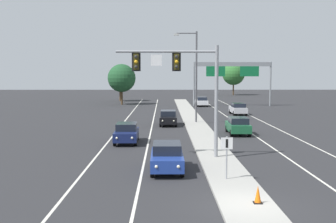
{
  "coord_description": "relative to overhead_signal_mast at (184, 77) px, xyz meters",
  "views": [
    {
      "loc": [
        -3.48,
        -17.62,
        5.57
      ],
      "look_at": [
        -3.2,
        9.23,
        3.2
      ],
      "focal_mm": 46.43,
      "sensor_mm": 36.0,
      "label": 1
    }
  ],
  "objects": [
    {
      "name": "median_sign_post",
      "position": [
        1.89,
        -5.97,
        -3.71
      ],
      "size": [
        0.6,
        0.1,
        2.2
      ],
      "color": "gray",
      "rests_on": "median_island"
    },
    {
      "name": "tree_far_left_c",
      "position": [
        -10.01,
        59.19,
        -0.81
      ],
      "size": [
        4.75,
        4.75,
        6.88
      ],
      "color": "#4C3823",
      "rests_on": "ground"
    },
    {
      "name": "ground_plane",
      "position": [
        2.13,
        -10.25,
        -5.3
      ],
      "size": [
        260.0,
        260.0,
        0.0
      ],
      "primitive_type": "plane",
      "color": "#28282B"
    },
    {
      "name": "overhead_signal_mast",
      "position": [
        0.0,
        0.0,
        0.0
      ],
      "size": [
        6.56,
        0.44,
        7.2
      ],
      "color": "gray",
      "rests_on": "median_island"
    },
    {
      "name": "median_island",
      "position": [
        2.13,
        7.75,
        -5.23
      ],
      "size": [
        2.4,
        110.0,
        0.15
      ],
      "primitive_type": "cube",
      "color": "#9E9B93",
      "rests_on": "ground"
    },
    {
      "name": "street_lamp_median",
      "position": [
        2.07,
        20.22,
        0.49
      ],
      "size": [
        2.58,
        0.28,
        10.0
      ],
      "color": "#4C4C51",
      "rests_on": "median_island"
    },
    {
      "name": "car_oncoming_blue",
      "position": [
        -1.15,
        -3.39,
        -4.48
      ],
      "size": [
        1.83,
        4.47,
        1.58
      ],
      "color": "navy",
      "rests_on": "ground"
    },
    {
      "name": "highway_sign_gantry",
      "position": [
        10.33,
        45.7,
        0.86
      ],
      "size": [
        13.28,
        0.42,
        7.5
      ],
      "color": "gray",
      "rests_on": "ground"
    },
    {
      "name": "traffic_cone_median_nose",
      "position": [
        2.59,
        -10.17,
        -4.79
      ],
      "size": [
        0.36,
        0.36,
        0.74
      ],
      "color": "black",
      "rests_on": "median_island"
    },
    {
      "name": "car_receding_white",
      "position": [
        5.12,
        45.56,
        -4.48
      ],
      "size": [
        1.91,
        4.5,
        1.58
      ],
      "color": "silver",
      "rests_on": "ground"
    },
    {
      "name": "car_receding_green",
      "position": [
        5.46,
        11.43,
        -4.48
      ],
      "size": [
        1.87,
        4.49,
        1.58
      ],
      "color": "#195633",
      "rests_on": "ground"
    },
    {
      "name": "lane_stripe_oncoming_center",
      "position": [
        -2.57,
        14.75,
        -5.3
      ],
      "size": [
        0.14,
        100.0,
        0.01
      ],
      "primitive_type": "cube",
      "color": "silver",
      "rests_on": "ground"
    },
    {
      "name": "edge_stripe_left",
      "position": [
        -5.87,
        14.75,
        -5.3
      ],
      "size": [
        0.14,
        100.0,
        0.01
      ],
      "primitive_type": "cube",
      "color": "silver",
      "rests_on": "ground"
    },
    {
      "name": "lane_stripe_receding_center",
      "position": [
        6.83,
        14.75,
        -5.3
      ],
      "size": [
        0.14,
        100.0,
        0.01
      ],
      "primitive_type": "cube",
      "color": "silver",
      "rests_on": "ground"
    },
    {
      "name": "edge_stripe_right",
      "position": [
        10.13,
        14.75,
        -5.3
      ],
      "size": [
        0.14,
        100.0,
        0.01
      ],
      "primitive_type": "cube",
      "color": "silver",
      "rests_on": "ground"
    },
    {
      "name": "car_oncoming_black",
      "position": [
        -0.84,
        18.48,
        -4.48
      ],
      "size": [
        1.86,
        4.49,
        1.58
      ],
      "color": "black",
      "rests_on": "ground"
    },
    {
      "name": "car_oncoming_navy",
      "position": [
        -4.31,
        6.67,
        -4.48
      ],
      "size": [
        1.87,
        4.49,
        1.58
      ],
      "color": "#141E4C",
      "rests_on": "ground"
    },
    {
      "name": "car_receding_silver",
      "position": [
        8.73,
        30.34,
        -4.48
      ],
      "size": [
        1.89,
        4.5,
        1.58
      ],
      "color": "#B7B7BC",
      "rests_on": "ground"
    },
    {
      "name": "tree_far_left_a",
      "position": [
        -8.78,
        49.52,
        -0.58
      ],
      "size": [
        4.99,
        4.99,
        7.22
      ],
      "color": "#4C3823",
      "rests_on": "ground"
    },
    {
      "name": "tree_far_right_c",
      "position": [
        16.52,
        82.84,
        0.14
      ],
      "size": [
        5.76,
        5.76,
        8.33
      ],
      "color": "#4C3823",
      "rests_on": "ground"
    }
  ]
}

